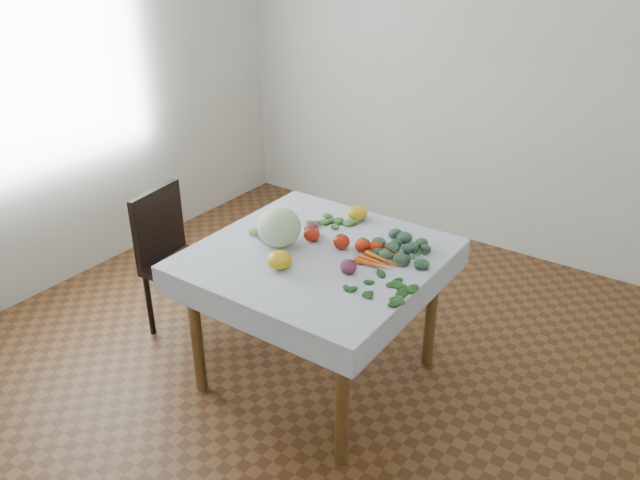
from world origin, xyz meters
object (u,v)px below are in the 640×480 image
object	(u,v)px
chair	(174,252)
carrot_bunch	(385,258)
heirloom_back	(357,213)
cabbage	(279,227)
table	(317,270)

from	to	relation	value
chair	carrot_bunch	world-z (taller)	chair
heirloom_back	carrot_bunch	bearing A→B (deg)	-42.27
cabbage	heirloom_back	size ratio (longest dim) A/B	2.02
chair	heirloom_back	distance (m)	1.10
chair	heirloom_back	size ratio (longest dim) A/B	7.96
table	carrot_bunch	xyz separation A→B (m)	(0.32, 0.11, 0.12)
heirloom_back	carrot_bunch	size ratio (longest dim) A/B	0.45
table	cabbage	bearing A→B (deg)	-167.62
chair	cabbage	size ratio (longest dim) A/B	3.94
table	cabbage	distance (m)	0.29
heirloom_back	chair	bearing A→B (deg)	-151.04
heirloom_back	carrot_bunch	distance (m)	0.48
carrot_bunch	table	bearing A→B (deg)	-160.57
table	chair	xyz separation A→B (m)	(-0.96, -0.07, -0.16)
carrot_bunch	cabbage	bearing A→B (deg)	-163.23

